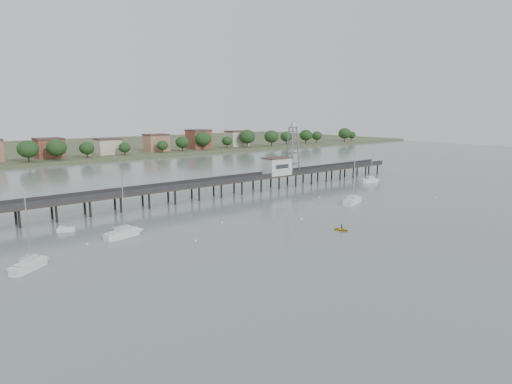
# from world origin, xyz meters

# --- Properties ---
(ground_plane) EXTENTS (500.00, 500.00, 0.00)m
(ground_plane) POSITION_xyz_m (0.00, 0.00, 0.00)
(ground_plane) COLOR slate
(ground_plane) RESTS_ON ground
(pier) EXTENTS (150.00, 5.00, 5.50)m
(pier) POSITION_xyz_m (0.00, 60.00, 3.79)
(pier) COLOR #2D2823
(pier) RESTS_ON ground
(pier_building) EXTENTS (8.40, 5.40, 5.30)m
(pier_building) POSITION_xyz_m (25.00, 60.00, 6.67)
(pier_building) COLOR silver
(pier_building) RESTS_ON ground
(lattice_tower) EXTENTS (3.20, 3.20, 15.50)m
(lattice_tower) POSITION_xyz_m (31.50, 60.00, 11.10)
(lattice_tower) COLOR slate
(lattice_tower) RESTS_ON ground
(sailboat_c) EXTENTS (9.21, 5.48, 14.59)m
(sailboat_c) POSITION_xyz_m (26.52, 31.61, 0.64)
(sailboat_c) COLOR white
(sailboat_c) RESTS_ON ground
(sailboat_a) EXTENTS (6.50, 5.63, 11.22)m
(sailboat_a) POSITION_xyz_m (-47.96, 31.89, 0.65)
(sailboat_a) COLOR white
(sailboat_a) RESTS_ON ground
(sailboat_b) EXTENTS (7.91, 4.02, 12.62)m
(sailboat_b) POSITION_xyz_m (-30.44, 39.07, 0.65)
(sailboat_b) COLOR white
(sailboat_b) RESTS_ON ground
(sailboat_e) EXTENTS (6.71, 3.61, 10.82)m
(sailboat_e) POSITION_xyz_m (56.23, 47.88, 0.66)
(sailboat_e) COLOR white
(sailboat_e) RESTS_ON ground
(white_tender) EXTENTS (3.46, 2.56, 1.24)m
(white_tender) POSITION_xyz_m (-38.88, 49.40, 0.38)
(white_tender) COLOR white
(white_tender) RESTS_ON ground
(yellow_dinghy) EXTENTS (2.06, 1.26, 2.78)m
(yellow_dinghy) POSITION_xyz_m (3.43, 16.32, 0.00)
(yellow_dinghy) COLOR gold
(yellow_dinghy) RESTS_ON ground
(dinghy_occupant) EXTENTS (0.63, 1.17, 0.27)m
(dinghy_occupant) POSITION_xyz_m (3.43, 16.32, 0.00)
(dinghy_occupant) COLOR black
(dinghy_occupant) RESTS_ON ground
(mooring_buoys) EXTENTS (86.44, 20.85, 0.39)m
(mooring_buoys) POSITION_xyz_m (0.44, 32.03, 0.08)
(mooring_buoys) COLOR beige
(mooring_buoys) RESTS_ON ground
(far_shore) EXTENTS (500.00, 170.00, 10.40)m
(far_shore) POSITION_xyz_m (0.36, 239.58, 0.95)
(far_shore) COLOR #475133
(far_shore) RESTS_ON ground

